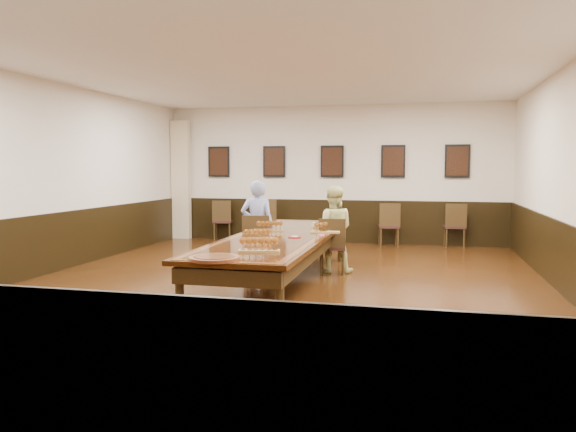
% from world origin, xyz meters
% --- Properties ---
extents(floor, '(8.00, 10.00, 0.02)m').
position_xyz_m(floor, '(0.00, 0.00, -0.01)').
color(floor, black).
rests_on(floor, ground).
extents(ceiling, '(8.00, 10.00, 0.02)m').
position_xyz_m(ceiling, '(0.00, 0.00, 3.21)').
color(ceiling, white).
rests_on(ceiling, floor).
extents(wall_back, '(8.00, 0.02, 3.20)m').
position_xyz_m(wall_back, '(0.00, 5.01, 1.60)').
color(wall_back, beige).
rests_on(wall_back, floor).
extents(wall_front, '(8.00, 0.02, 3.20)m').
position_xyz_m(wall_front, '(0.00, -5.01, 1.60)').
color(wall_front, beige).
rests_on(wall_front, floor).
extents(wall_left, '(0.02, 10.00, 3.20)m').
position_xyz_m(wall_left, '(-4.01, 0.00, 1.60)').
color(wall_left, beige).
rests_on(wall_left, floor).
extents(wall_right, '(0.02, 10.00, 3.20)m').
position_xyz_m(wall_right, '(4.01, 0.00, 1.60)').
color(wall_right, beige).
rests_on(wall_right, floor).
extents(chair_man, '(0.54, 0.57, 0.97)m').
position_xyz_m(chair_man, '(-0.67, 1.01, 0.48)').
color(chair_man, '#331A16').
rests_on(chair_man, floor).
extents(chair_woman, '(0.49, 0.53, 0.93)m').
position_xyz_m(chair_woman, '(0.61, 1.12, 0.47)').
color(chair_woman, '#331A16').
rests_on(chair_woman, floor).
extents(spare_chair_a, '(0.55, 0.58, 0.97)m').
position_xyz_m(spare_chair_a, '(-2.66, 4.81, 0.48)').
color(spare_chair_a, '#331A16').
rests_on(spare_chair_a, floor).
extents(spare_chair_b, '(0.54, 0.57, 1.03)m').
position_xyz_m(spare_chair_b, '(-1.43, 4.46, 0.52)').
color(spare_chair_b, '#331A16').
rests_on(spare_chair_b, floor).
extents(spare_chair_c, '(0.53, 0.56, 0.97)m').
position_xyz_m(spare_chair_c, '(1.34, 4.57, 0.49)').
color(spare_chair_c, '#331A16').
rests_on(spare_chair_c, floor).
extents(spare_chair_d, '(0.50, 0.53, 0.97)m').
position_xyz_m(spare_chair_d, '(2.77, 4.80, 0.49)').
color(spare_chair_d, '#331A16').
rests_on(spare_chair_d, floor).
extents(person_man, '(0.63, 0.47, 1.55)m').
position_xyz_m(person_man, '(-0.69, 1.11, 0.77)').
color(person_man, '#495EB8').
rests_on(person_man, floor).
extents(person_woman, '(0.79, 0.65, 1.45)m').
position_xyz_m(person_woman, '(0.60, 1.22, 0.73)').
color(person_woman, '#EAE792').
rests_on(person_woman, floor).
extents(pink_phone, '(0.12, 0.16, 0.01)m').
position_xyz_m(pink_phone, '(0.60, 0.13, 0.76)').
color(pink_phone, '#EC4E90').
rests_on(pink_phone, conference_table).
extents(curtain, '(0.45, 0.18, 2.90)m').
position_xyz_m(curtain, '(-3.75, 4.82, 1.45)').
color(curtain, beige).
rests_on(curtain, floor).
extents(wainscoting, '(8.00, 10.00, 1.00)m').
position_xyz_m(wainscoting, '(0.00, 0.00, 0.50)').
color(wainscoting, black).
rests_on(wainscoting, floor).
extents(conference_table, '(1.40, 5.00, 0.76)m').
position_xyz_m(conference_table, '(0.00, 0.00, 0.61)').
color(conference_table, black).
rests_on(conference_table, floor).
extents(posters, '(6.14, 0.04, 0.74)m').
position_xyz_m(posters, '(0.00, 4.94, 1.90)').
color(posters, black).
rests_on(posters, wall_back).
extents(flight_a, '(0.46, 0.27, 0.16)m').
position_xyz_m(flight_a, '(-0.31, 0.52, 0.83)').
color(flight_a, '#A08243').
rests_on(flight_a, conference_table).
extents(flight_b, '(0.46, 0.18, 0.17)m').
position_xyz_m(flight_b, '(0.58, 0.46, 0.83)').
color(flight_b, '#A08243').
rests_on(flight_b, conference_table).
extents(flight_c, '(0.43, 0.29, 0.15)m').
position_xyz_m(flight_c, '(-0.19, -0.54, 0.82)').
color(flight_c, '#A08243').
rests_on(flight_c, conference_table).
extents(flight_d, '(0.51, 0.23, 0.19)m').
position_xyz_m(flight_d, '(0.16, -1.67, 0.84)').
color(flight_d, '#A08243').
rests_on(flight_d, conference_table).
extents(red_plate_grp, '(0.19, 0.19, 0.02)m').
position_xyz_m(red_plate_grp, '(0.27, -0.21, 0.76)').
color(red_plate_grp, '#B20B1D').
rests_on(red_plate_grp, conference_table).
extents(carved_platter, '(0.61, 0.61, 0.04)m').
position_xyz_m(carved_platter, '(-0.16, -2.31, 0.77)').
color(carved_platter, '#592511').
rests_on(carved_platter, conference_table).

